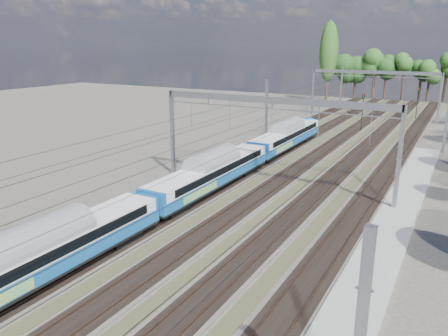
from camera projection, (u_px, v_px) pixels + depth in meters
The scene contains 9 objects.
track_bed at pixel (317, 155), 55.30m from camera, with size 21.00×130.00×0.34m.
platform at pixel (377, 258), 28.67m from camera, with size 3.00×70.00×0.30m, color gray.
catenary at pixel (339, 99), 59.88m from camera, with size 25.65×130.00×9.00m.
tree_belt at pixel (419, 72), 94.47m from camera, with size 39.85×99.27×12.16m.
poplar at pixel (329, 52), 103.40m from camera, with size 4.40×4.40×19.04m.
emu_train at pixel (210, 169), 40.96m from camera, with size 2.76×58.44×4.04m.
worker at pixel (400, 109), 89.42m from camera, with size 0.62×0.41×1.71m, color black.
signal_near at pixel (363, 108), 69.68m from camera, with size 0.41×0.37×6.12m.
signal_far at pixel (418, 99), 81.58m from camera, with size 0.42×0.38×5.90m.
Camera 1 is at (15.81, -7.59, 13.69)m, focal length 35.00 mm.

